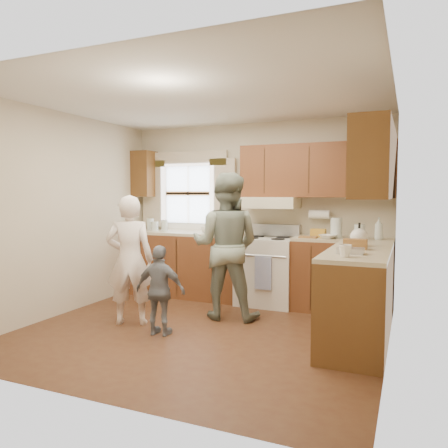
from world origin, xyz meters
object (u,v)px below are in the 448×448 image
at_px(stove, 268,270).
at_px(child, 160,290).
at_px(woman_left, 130,260).
at_px(woman_right, 226,246).

height_order(stove, child, stove).
xyz_separation_m(stove, woman_left, (-1.18, -1.50, 0.27)).
distance_m(woman_left, woman_right, 1.14).
xyz_separation_m(stove, child, (-0.64, -1.71, 0.01)).
xyz_separation_m(woman_left, woman_right, (0.91, 0.67, 0.13)).
bearing_deg(child, woman_left, -25.93).
height_order(woman_right, child, woman_right).
bearing_deg(woman_left, stove, -152.65).
distance_m(stove, woman_right, 0.96).
distance_m(stove, woman_left, 1.92).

